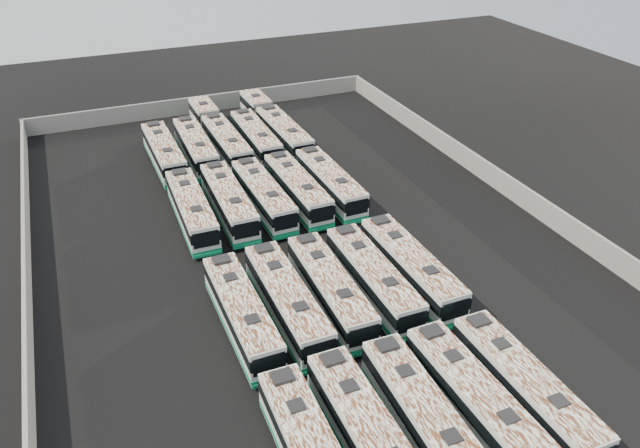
{
  "coord_description": "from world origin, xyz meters",
  "views": [
    {
      "loc": [
        -16.33,
        -42.87,
        29.65
      ],
      "look_at": [
        1.78,
        0.68,
        1.6
      ],
      "focal_mm": 35.0,
      "sensor_mm": 36.0,
      "label": 1
    }
  ],
  "objects": [
    {
      "name": "bus_back_center",
      "position": [
        -1.27,
        23.97,
        1.74
      ],
      "size": [
        2.87,
        18.82,
        3.41
      ],
      "rotation": [
        0.0,
        0.0,
        0.02
      ],
      "color": "silver",
      "rests_on": "ground"
    },
    {
      "name": "perimeter_wall",
      "position": [
        0.0,
        0.0,
        1.1
      ],
      "size": [
        45.2,
        73.2,
        2.2
      ],
      "color": "gray",
      "rests_on": "ground"
    },
    {
      "name": "bus_midback_center",
      "position": [
        -1.25,
        7.4,
        1.72
      ],
      "size": [
        2.81,
        11.97,
        3.36
      ],
      "rotation": [
        0.0,
        0.0,
        0.02
      ],
      "color": "silver",
      "rests_on": "ground"
    },
    {
      "name": "bus_back_far_right",
      "position": [
        5.58,
        24.07,
        1.76
      ],
      "size": [
        2.95,
        19.07,
        3.45
      ],
      "rotation": [
        0.0,
        0.0,
        0.02
      ],
      "color": "silver",
      "rests_on": "ground"
    },
    {
      "name": "bus_back_left",
      "position": [
        -4.65,
        20.93,
        1.76
      ],
      "size": [
        2.73,
        12.25,
        3.44
      ],
      "rotation": [
        0.0,
        0.0,
        -0.01
      ],
      "color": "silver",
      "rests_on": "ground"
    },
    {
      "name": "bus_front_left",
      "position": [
        -4.74,
        -22.06,
        1.75
      ],
      "size": [
        2.62,
        12.14,
        3.42
      ],
      "rotation": [
        0.0,
        0.0,
        0.0
      ],
      "color": "silver",
      "rests_on": "ground"
    },
    {
      "name": "bus_midfront_right",
      "position": [
        2.28,
        -8.62,
        1.74
      ],
      "size": [
        2.57,
        12.08,
        3.4
      ],
      "rotation": [
        0.0,
        0.0,
        -0.0
      ],
      "color": "silver",
      "rests_on": "ground"
    },
    {
      "name": "bus_front_center",
      "position": [
        -1.21,
        -22.13,
        1.72
      ],
      "size": [
        2.82,
        12.03,
        3.37
      ],
      "rotation": [
        0.0,
        0.0,
        -0.02
      ],
      "color": "silver",
      "rests_on": "ground"
    },
    {
      "name": "bus_midback_far_right",
      "position": [
        5.65,
        7.42,
        1.73
      ],
      "size": [
        2.73,
        12.07,
        3.39
      ],
      "rotation": [
        0.0,
        0.0,
        0.02
      ],
      "color": "silver",
      "rests_on": "ground"
    },
    {
      "name": "bus_back_far_left",
      "position": [
        -8.17,
        20.78,
        1.75
      ],
      "size": [
        2.77,
        12.21,
        3.43
      ],
      "rotation": [
        0.0,
        0.0,
        0.02
      ],
      "color": "silver",
      "rests_on": "ground"
    },
    {
      "name": "bus_midfront_far_right",
      "position": [
        5.65,
        -8.52,
        1.78
      ],
      "size": [
        2.78,
        12.35,
        3.47
      ],
      "rotation": [
        0.0,
        0.0,
        0.01
      ],
      "color": "silver",
      "rests_on": "ground"
    },
    {
      "name": "bus_midfront_center",
      "position": [
        -1.27,
        -8.62,
        1.73
      ],
      "size": [
        2.78,
        12.08,
        3.39
      ],
      "rotation": [
        0.0,
        0.0,
        -0.02
      ],
      "color": "silver",
      "rests_on": "ground"
    },
    {
      "name": "bus_front_far_right",
      "position": [
        5.68,
        -22.33,
        1.72
      ],
      "size": [
        2.66,
        11.96,
        3.36
      ],
      "rotation": [
        0.0,
        0.0,
        0.01
      ],
      "color": "silver",
      "rests_on": "ground"
    },
    {
      "name": "bus_midfront_left",
      "position": [
        -4.74,
        -8.81,
        1.76
      ],
      "size": [
        2.64,
        12.25,
        3.45
      ],
      "rotation": [
        0.0,
        0.0,
        0.0
      ],
      "color": "silver",
      "rests_on": "ground"
    },
    {
      "name": "bus_midback_left",
      "position": [
        -4.62,
        7.47,
        1.76
      ],
      "size": [
        2.75,
        12.23,
        3.44
      ],
      "rotation": [
        0.0,
        0.0,
        -0.01
      ],
      "color": "silver",
      "rests_on": "ground"
    },
    {
      "name": "bus_back_right",
      "position": [
        2.28,
        20.94,
        1.73
      ],
      "size": [
        2.59,
        12.05,
        3.39
      ],
      "rotation": [
        0.0,
        0.0,
        -0.0
      ],
      "color": "silver",
      "rests_on": "ground"
    },
    {
      "name": "bus_midback_right",
      "position": [
        2.22,
        7.46,
        1.73
      ],
      "size": [
        2.76,
        12.07,
        3.39
      ],
      "rotation": [
        0.0,
        0.0,
        0.02
      ],
      "color": "silver",
      "rests_on": "ground"
    },
    {
      "name": "bus_front_right",
      "position": [
        2.29,
        -22.16,
        1.73
      ],
      "size": [
        2.85,
        12.1,
        3.39
      ],
      "rotation": [
        0.0,
        0.0,
        0.03
      ],
      "color": "silver",
      "rests_on": "ground"
    },
    {
      "name": "bus_midback_far_left",
      "position": [
        -8.14,
        7.32,
        1.74
      ],
      "size": [
        2.77,
        12.13,
        3.41
      ],
      "rotation": [
        0.0,
        0.0,
        -0.02
      ],
      "color": "silver",
      "rests_on": "ground"
    },
    {
      "name": "ground",
      "position": [
        0.0,
        0.0,
        0.0
      ],
      "size": [
        140.0,
        140.0,
        0.0
      ],
      "primitive_type": "plane",
      "color": "black",
      "rests_on": "ground"
    },
    {
      "name": "bus_midfront_far_left",
      "position": [
        -8.15,
        -8.81,
        1.71
      ],
      "size": [
        2.63,
        11.91,
        3.35
      ],
      "rotation": [
        0.0,
        0.0,
        0.01
      ],
      "color": "silver",
      "rests_on": "ground"
    }
  ]
}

